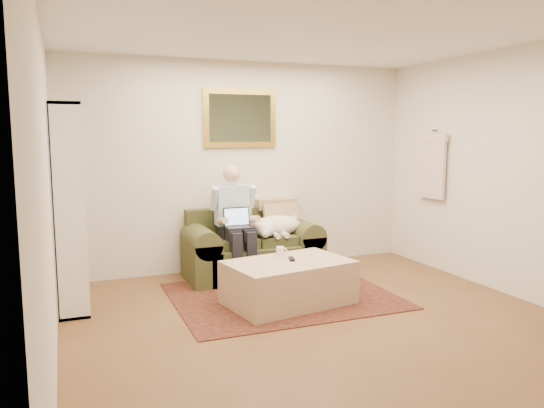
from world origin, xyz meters
TOP-DOWN VIEW (x-y plane):
  - room_shell at (0.00, 0.35)m, footprint 4.51×5.00m
  - rug at (-0.03, 1.17)m, footprint 2.28×1.82m
  - sofa at (-0.06, 2.06)m, footprint 1.60×0.81m
  - seated_man at (-0.30, 1.91)m, footprint 0.53×0.75m
  - laptop at (-0.30, 1.85)m, footprint 0.31×0.25m
  - sleeping_dog at (0.23, 1.98)m, footprint 0.66×0.41m
  - ottoman at (-0.07, 0.92)m, footprint 1.33×0.97m
  - coffee_mug at (-0.07, 1.15)m, footprint 0.08×0.08m
  - tv_remote at (-0.02, 0.96)m, footprint 0.09×0.16m
  - bookshelf at (-2.10, 1.60)m, footprint 0.28×0.80m
  - wall_mirror at (-0.06, 2.47)m, footprint 0.94×0.04m
  - hanging_shirt at (2.19, 1.60)m, footprint 0.06×0.52m

SIDE VIEW (x-z plane):
  - rug at x=-0.03m, z-range 0.00..0.01m
  - ottoman at x=-0.07m, z-range 0.00..0.44m
  - sofa at x=-0.06m, z-range -0.20..0.76m
  - tv_remote at x=-0.02m, z-range 0.44..0.46m
  - coffee_mug at x=-0.07m, z-range 0.44..0.54m
  - sleeping_dog at x=0.23m, z-range 0.49..0.73m
  - seated_man at x=-0.30m, z-range 0.00..1.35m
  - laptop at x=-0.30m, z-range 0.59..0.82m
  - bookshelf at x=-2.10m, z-range 0.00..2.00m
  - room_shell at x=0.00m, z-range 0.00..2.61m
  - hanging_shirt at x=2.19m, z-range 0.90..1.80m
  - wall_mirror at x=-0.06m, z-range 1.54..2.26m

